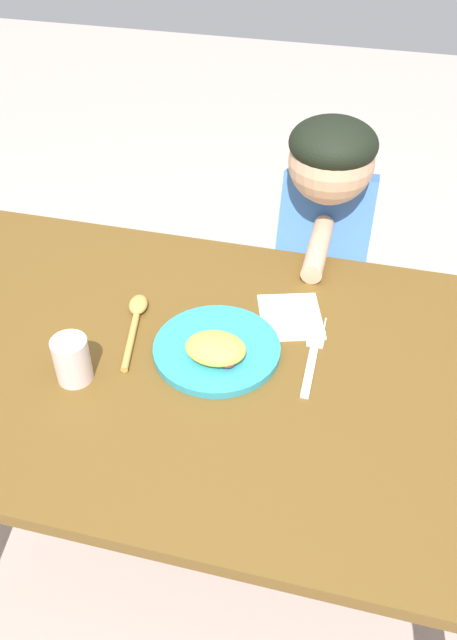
{
  "coord_description": "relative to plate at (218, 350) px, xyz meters",
  "views": [
    {
      "loc": [
        0.22,
        -0.78,
        1.54
      ],
      "look_at": [
        0.0,
        0.09,
        0.76
      ],
      "focal_mm": 36.32,
      "sensor_mm": 36.0,
      "label": 1
    }
  ],
  "objects": [
    {
      "name": "ground_plane",
      "position": [
        -0.01,
        -0.02,
        -0.75
      ],
      "size": [
        8.0,
        8.0,
        0.0
      ],
      "primitive_type": "plane",
      "color": "#BBA69C"
    },
    {
      "name": "drinking_cup",
      "position": [
        -0.22,
        -0.11,
        0.03
      ],
      "size": [
        0.06,
        0.06,
        0.08
      ],
      "primitive_type": "cylinder",
      "color": "silver",
      "rests_on": "dining_table"
    },
    {
      "name": "plate",
      "position": [
        0.0,
        0.0,
        0.0
      ],
      "size": [
        0.23,
        0.23,
        0.05
      ],
      "color": "teal",
      "rests_on": "dining_table"
    },
    {
      "name": "dining_table",
      "position": [
        -0.01,
        -0.02,
        -0.15
      ],
      "size": [
        1.28,
        0.74,
        0.74
      ],
      "color": "brown",
      "rests_on": "ground_plane"
    },
    {
      "name": "napkin",
      "position": [
        0.11,
        0.14,
        -0.01
      ],
      "size": [
        0.15,
        0.16,
        0.0
      ],
      "primitive_type": "cube",
      "rotation": [
        0.0,
        0.0,
        0.3
      ],
      "color": "white",
      "rests_on": "dining_table"
    },
    {
      "name": "spoon",
      "position": [
        -0.18,
        0.05,
        -0.01
      ],
      "size": [
        0.07,
        0.2,
        0.02
      ],
      "rotation": [
        0.0,
        0.0,
        1.78
      ],
      "color": "tan",
      "rests_on": "dining_table"
    },
    {
      "name": "fork",
      "position": [
        0.16,
        0.04,
        -0.01
      ],
      "size": [
        0.03,
        0.21,
        0.01
      ],
      "rotation": [
        0.0,
        0.0,
        1.58
      ],
      "color": "silver",
      "rests_on": "dining_table"
    },
    {
      "name": "person",
      "position": [
        0.13,
        0.51,
        -0.19
      ],
      "size": [
        0.21,
        0.37,
        1.0
      ],
      "rotation": [
        0.0,
        0.0,
        3.14
      ],
      "color": "navy",
      "rests_on": "ground_plane"
    }
  ]
}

